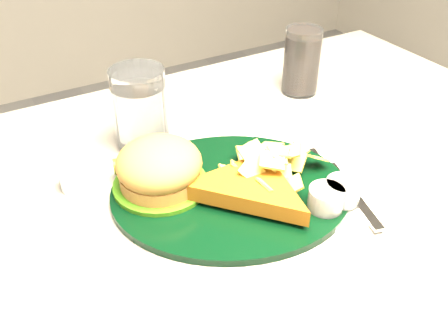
# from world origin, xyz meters

# --- Properties ---
(dinner_plate) EXTENTS (0.41, 0.38, 0.07)m
(dinner_plate) POSITION_xyz_m (-0.00, 0.00, 0.79)
(dinner_plate) COLOR black
(dinner_plate) RESTS_ON table
(water_glass) EXTENTS (0.09, 0.09, 0.13)m
(water_glass) POSITION_xyz_m (-0.06, 0.18, 0.81)
(water_glass) COLOR silver
(water_glass) RESTS_ON table
(cola_glass) EXTENTS (0.08, 0.08, 0.12)m
(cola_glass) POSITION_xyz_m (0.27, 0.21, 0.81)
(cola_glass) COLOR black
(cola_glass) RESTS_ON table
(fork_napkin) EXTENTS (0.19, 0.23, 0.01)m
(fork_napkin) POSITION_xyz_m (0.14, -0.08, 0.76)
(fork_napkin) COLOR silver
(fork_napkin) RESTS_ON table
(ramekin) EXTENTS (0.05, 0.05, 0.03)m
(ramekin) POSITION_xyz_m (-0.18, 0.12, 0.77)
(ramekin) COLOR white
(ramekin) RESTS_ON table
(wrapped_straw) EXTENTS (0.22, 0.10, 0.01)m
(wrapped_straw) POSITION_xyz_m (0.03, 0.10, 0.75)
(wrapped_straw) COLOR silver
(wrapped_straw) RESTS_ON table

